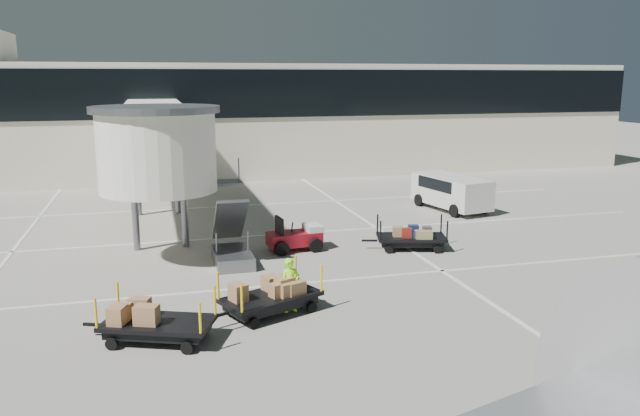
% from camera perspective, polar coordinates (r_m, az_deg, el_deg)
% --- Properties ---
extents(ground, '(140.00, 140.00, 0.00)m').
position_cam_1_polar(ground, '(20.00, -2.08, -8.84)').
color(ground, gray).
rests_on(ground, ground).
extents(lane_markings, '(40.00, 30.00, 0.02)m').
position_cam_1_polar(lane_markings, '(28.67, -7.63, -2.49)').
color(lane_markings, silver).
rests_on(lane_markings, ground).
extents(terminal, '(64.00, 12.11, 15.20)m').
position_cam_1_polar(terminal, '(48.42, -10.68, 8.15)').
color(terminal, silver).
rests_on(terminal, ground).
extents(jet_bridge, '(5.70, 20.40, 6.03)m').
position_cam_1_polar(jet_bridge, '(30.62, -14.76, 6.26)').
color(jet_bridge, white).
rests_on(jet_bridge, ground).
extents(baggage_tug, '(2.33, 1.61, 1.46)m').
position_cam_1_polar(baggage_tug, '(25.95, -2.23, -2.73)').
color(baggage_tug, maroon).
rests_on(baggage_tug, ground).
extents(suitcase_cart, '(3.56, 2.09, 1.37)m').
position_cam_1_polar(suitcase_cart, '(26.33, 8.33, -2.75)').
color(suitcase_cart, black).
rests_on(suitcase_cart, ground).
extents(box_cart_near, '(3.67, 2.53, 1.43)m').
position_cam_1_polar(box_cart_near, '(19.15, -4.64, -8.03)').
color(box_cart_near, black).
rests_on(box_cart_near, ground).
extents(box_cart_far, '(3.65, 2.48, 1.42)m').
position_cam_1_polar(box_cart_far, '(17.75, -14.43, -10.21)').
color(box_cart_far, black).
rests_on(box_cart_far, ground).
extents(ground_worker, '(0.67, 0.50, 1.69)m').
position_cam_1_polar(ground_worker, '(19.22, -2.73, -7.04)').
color(ground_worker, '#91FF1A').
rests_on(ground_worker, ground).
extents(minivan, '(2.81, 5.08, 1.82)m').
position_cam_1_polar(minivan, '(34.57, 11.76, 1.66)').
color(minivan, silver).
rests_on(minivan, ground).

